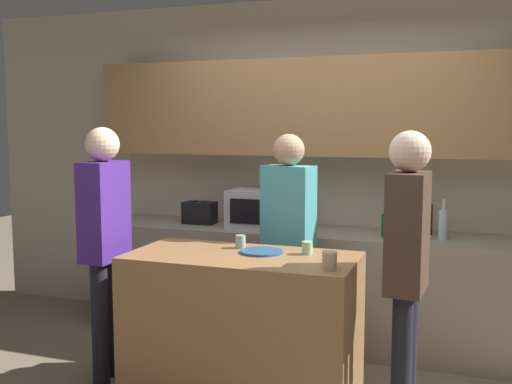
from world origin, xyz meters
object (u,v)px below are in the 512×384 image
(bottle_3, at_px, (428,219))
(plate_on_island, at_px, (262,252))
(bottle_1, at_px, (401,220))
(cup_0, at_px, (330,261))
(cup_1, at_px, (307,248))
(toaster, at_px, (200,213))
(bottle_0, at_px, (387,225))
(bottle_2, at_px, (413,221))
(cup_2, at_px, (240,242))
(person_center, at_px, (288,231))
(person_left, at_px, (105,232))
(microwave, at_px, (263,209))
(person_right, at_px, (407,258))
(bottle_4, at_px, (443,224))

(bottle_3, distance_m, plate_on_island, 1.50)
(bottle_1, relative_size, cup_0, 3.15)
(bottle_3, xyz_separation_m, plate_on_island, (-0.90, -1.20, -0.07))
(plate_on_island, relative_size, cup_1, 3.35)
(toaster, bearing_deg, plate_on_island, -49.95)
(toaster, relative_size, bottle_0, 1.14)
(bottle_1, height_order, cup_1, bottle_1)
(toaster, height_order, cup_0, toaster)
(bottle_2, bearing_deg, cup_1, -118.25)
(cup_1, bearing_deg, cup_2, 175.03)
(bottle_1, xyz_separation_m, cup_1, (-0.44, -1.04, -0.04))
(bottle_1, xyz_separation_m, person_center, (-0.69, -0.58, -0.03))
(bottle_0, xyz_separation_m, plate_on_island, (-0.62, -1.02, -0.04))
(toaster, xyz_separation_m, person_center, (0.93, -0.58, -0.00))
(bottle_0, xyz_separation_m, cup_0, (-0.14, -1.30, 0.00))
(toaster, relative_size, person_left, 0.16)
(person_left, bearing_deg, bottle_0, 124.07)
(bottle_0, distance_m, plate_on_island, 1.19)
(bottle_3, height_order, cup_0, bottle_3)
(bottle_2, height_order, plate_on_island, bottle_2)
(bottle_0, bearing_deg, bottle_1, 38.53)
(toaster, distance_m, cup_0, 1.96)
(microwave, distance_m, toaster, 0.56)
(person_left, height_order, person_right, person_left)
(bottle_4, height_order, person_right, person_right)
(bottle_3, bearing_deg, bottle_2, -120.08)
(cup_1, relative_size, cup_2, 0.94)
(toaster, relative_size, plate_on_island, 1.00)
(bottle_1, bearing_deg, cup_2, -131.36)
(bottle_4, relative_size, cup_0, 2.94)
(bottle_1, relative_size, bottle_3, 1.00)
(toaster, bearing_deg, bottle_0, -2.67)
(bottle_0, height_order, bottle_2, bottle_2)
(microwave, bearing_deg, cup_2, -79.25)
(bottle_3, xyz_separation_m, cup_2, (-1.07, -1.11, -0.04))
(cup_0, bearing_deg, cup_2, 150.26)
(bottle_4, bearing_deg, bottle_3, 125.14)
(person_left, bearing_deg, microwave, 150.10)
(cup_2, height_order, person_center, person_center)
(bottle_3, height_order, cup_1, bottle_3)
(microwave, height_order, plate_on_island, microwave)
(person_center, bearing_deg, bottle_3, -131.21)
(bottle_0, relative_size, cup_2, 2.77)
(bottle_4, bearing_deg, person_center, -151.74)
(bottle_3, distance_m, cup_0, 1.54)
(person_left, bearing_deg, bottle_2, 121.85)
(cup_2, relative_size, person_center, 0.05)
(bottle_3, height_order, cup_2, bottle_3)
(cup_2, bearing_deg, plate_on_island, -27.36)
(plate_on_island, xyz_separation_m, person_right, (0.87, -0.15, 0.06))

